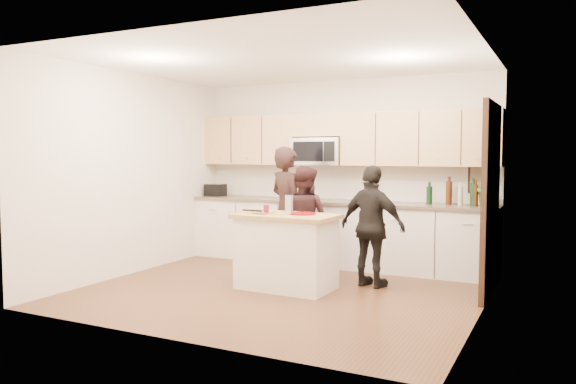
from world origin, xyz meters
The scene contains 21 objects.
floor centered at (0.00, 0.00, 0.00)m, with size 4.50×4.50×0.00m, color brown.
room_shell centered at (0.00, 0.00, 1.73)m, with size 4.52×4.02×2.71m.
back_cabinetry centered at (0.00, 1.69, 0.47)m, with size 4.50×0.66×0.94m.
upper_cabinetry centered at (0.03, 1.83, 1.84)m, with size 4.50×0.33×0.75m.
microwave centered at (-0.31, 1.80, 1.65)m, with size 0.76×0.41×0.40m.
doorway centered at (2.23, 0.90, 1.16)m, with size 0.06×1.25×2.20m.
framed_picture centered at (1.95, 1.98, 1.28)m, with size 0.30×0.03×0.38m.
dish_towel centered at (-0.95, 1.50, 0.80)m, with size 0.34×0.60×0.48m.
island centered at (0.01, 0.10, 0.45)m, with size 1.22×0.74×0.90m.
red_plate centered at (0.19, 0.17, 0.91)m, with size 0.32×0.32×0.02m, color maroon.
box_grater centered at (0.07, 0.05, 1.04)m, with size 0.09×0.06×0.24m.
drink_glass centered at (-0.21, -0.01, 0.96)m, with size 0.07×0.07×0.11m, color maroon.
cutting_board centered at (-0.27, 0.04, 0.91)m, with size 0.22×0.20×0.02m, color #AB7E47.
tongs centered at (-0.43, 0.05, 0.93)m, with size 0.27×0.03×0.02m, color black.
knife centered at (-0.27, -0.07, 0.92)m, with size 0.19×0.02×0.01m, color silver.
toaster centered at (-2.05, 1.67, 1.03)m, with size 0.29×0.24×0.19m.
bottle_cluster centered at (1.69, 1.72, 1.11)m, with size 0.67×0.19×0.37m.
orchid centered at (2.10, 1.72, 1.21)m, with size 0.30×0.24×0.54m, color #2D6C2B.
woman_left centered at (-0.42, 0.97, 0.86)m, with size 0.63×0.41×1.71m, color black.
woman_center centered at (-0.13, 0.90, 0.73)m, with size 0.71×0.55×1.45m, color black.
woman_right centered at (0.90, 0.65, 0.74)m, with size 0.87×0.36×1.48m, color black.
Camera 1 is at (2.99, -5.84, 1.63)m, focal length 35.00 mm.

